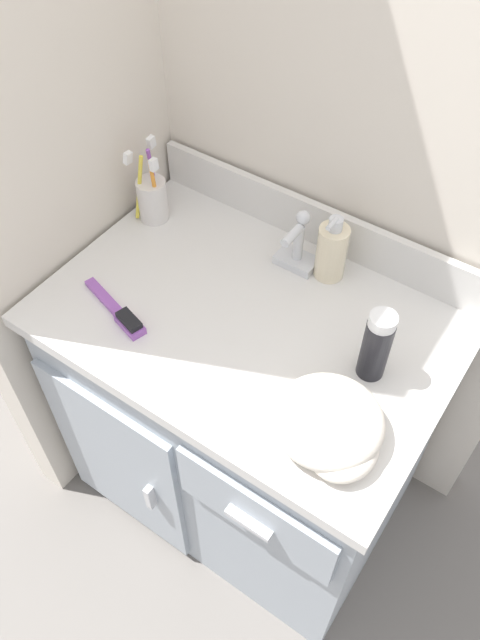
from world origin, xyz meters
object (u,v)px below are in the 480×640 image
object	(u,v)px
toothbrush_cup	(152,197)
shaving_cream_can	(376,346)
soap_dispenser	(332,251)
hairbrush	(121,314)
hand_towel	(331,427)

from	to	relation	value
toothbrush_cup	shaving_cream_can	bearing A→B (deg)	-10.26
soap_dispenser	hairbrush	size ratio (longest dim) A/B	0.82
soap_dispenser	shaving_cream_can	size ratio (longest dim) A/B	1.00
shaving_cream_can	hand_towel	bearing A→B (deg)	-87.70
hand_towel	hairbrush	bearing A→B (deg)	-179.94
toothbrush_cup	hand_towel	bearing A→B (deg)	-23.94
toothbrush_cup	hairbrush	bearing A→B (deg)	-62.71
soap_dispenser	hairbrush	xyz separation A→B (m)	(-0.28, -0.35, -0.06)
hand_towel	toothbrush_cup	bearing A→B (deg)	156.06
toothbrush_cup	hand_towel	size ratio (longest dim) A/B	0.95
shaving_cream_can	soap_dispenser	bearing A→B (deg)	136.58
hairbrush	hand_towel	distance (m)	0.48
shaving_cream_can	hairbrush	world-z (taller)	shaving_cream_can
toothbrush_cup	shaving_cream_can	distance (m)	0.63
toothbrush_cup	shaving_cream_can	size ratio (longest dim) A/B	1.21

